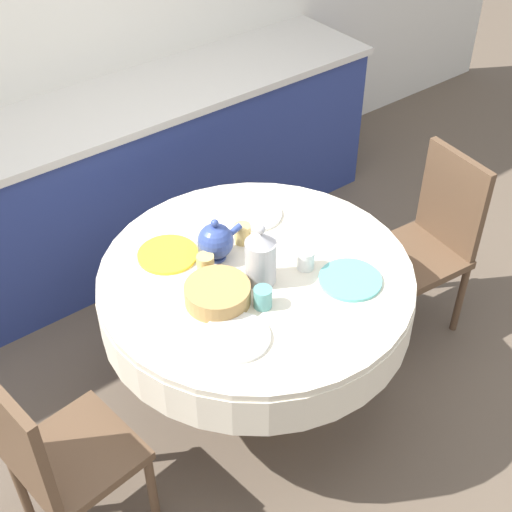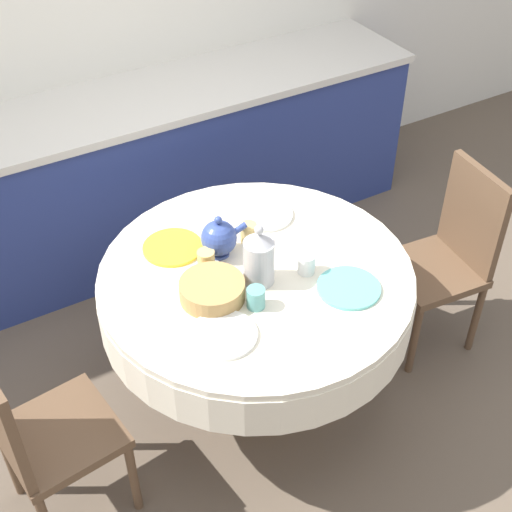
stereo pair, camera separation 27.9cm
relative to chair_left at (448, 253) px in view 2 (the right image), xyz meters
The scene contains 17 objects.
ground_plane 1.11m from the chair_left, behind, with size 12.00×12.00×0.00m, color brown.
wall_back 2.14m from the chair_left, 119.38° to the left, with size 7.00×0.05×2.60m.
kitchen_counter 1.71m from the chair_left, 124.89° to the left, with size 3.24×0.64×0.92m.
dining_table 0.99m from the chair_left, behind, with size 1.28×1.28×0.75m.
chair_left is the anchor object (origin of this frame).
chair_right 1.96m from the chair_left, behind, with size 0.44×0.44×0.94m.
plate_near_left 1.29m from the chair_left, behind, with size 0.25×0.25×0.01m, color white.
cup_near_left 1.12m from the chair_left, behind, with size 0.07×0.07×0.08m, color #5BA39E.
plate_near_right 0.78m from the chair_left, 166.34° to the right, with size 0.25×0.25×0.01m, color #60BCB7.
cup_near_right 0.86m from the chair_left, behind, with size 0.07×0.07×0.08m, color white.
plate_far_left 1.29m from the chair_left, 161.85° to the left, with size 0.25×0.25×0.01m, color yellow.
cup_far_left 1.19m from the chair_left, 169.37° to the left, with size 0.07×0.07×0.08m, color #DBB766.
plate_far_right 0.89m from the chair_left, 152.23° to the left, with size 0.25×0.25×0.01m, color white.
cup_far_right 0.99m from the chair_left, 162.67° to the left, with size 0.07×0.07×0.08m, color #DBB766.
coffee_carafe 1.06m from the chair_left, behind, with size 0.12×0.12×0.27m.
teapot 1.13m from the chair_left, 165.91° to the left, with size 0.20×0.15×0.19m.
bread_basket 1.23m from the chair_left, behind, with size 0.25×0.25×0.08m, color #AD844C.
Camera 2 is at (-1.08, -1.85, 2.62)m, focal length 50.00 mm.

